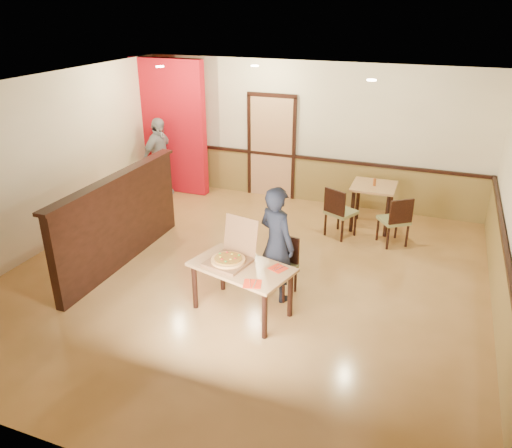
{
  "coord_description": "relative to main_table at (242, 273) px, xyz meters",
  "views": [
    {
      "loc": [
        2.49,
        -6.03,
        3.84
      ],
      "look_at": [
        0.18,
        0.0,
        0.93
      ],
      "focal_mm": 35.0,
      "sensor_mm": 36.0,
      "label": 1
    }
  ],
  "objects": [
    {
      "name": "spot_c",
      "position": [
        1.1,
        2.32,
        2.19
      ],
      "size": [
        0.14,
        0.14,
        0.02
      ],
      "primitive_type": "cylinder",
      "color": "#FFD8B2",
      "rests_on": "ceiling"
    },
    {
      "name": "side_chair_right",
      "position": [
        1.65,
        2.78,
        -0.11
      ],
      "size": [
        0.61,
        0.61,
        0.88
      ],
      "rotation": [
        0.0,
        0.0,
        3.77
      ],
      "color": "olive",
      "rests_on": "floor"
    },
    {
      "name": "pizza_box",
      "position": [
        -0.18,
        0.05,
        0.18
      ],
      "size": [
        0.62,
        0.69,
        0.54
      ],
      "rotation": [
        0.0,
        0.0,
        -0.2
      ],
      "color": "brown",
      "rests_on": "main_table"
    },
    {
      "name": "napkin_far",
      "position": [
        0.46,
        0.1,
        0.11
      ],
      "size": [
        0.26,
        0.26,
        0.01
      ],
      "rotation": [
        0.0,
        0.0,
        -0.43
      ],
      "color": "red",
      "rests_on": "main_table"
    },
    {
      "name": "red_accent_panel",
      "position": [
        -3.2,
        3.82,
        0.81
      ],
      "size": [
        1.6,
        0.2,
        2.78
      ],
      "primitive_type": "cube",
      "color": "#B80D19",
      "rests_on": "floor"
    },
    {
      "name": "main_table",
      "position": [
        0.0,
        0.0,
        0.0
      ],
      "size": [
        1.45,
        1.05,
        0.7
      ],
      "rotation": [
        0.0,
        0.0,
        -0.26
      ],
      "color": "#B17F4A",
      "rests_on": "floor"
    },
    {
      "name": "floor",
      "position": [
        -0.3,
        0.82,
        -0.59
      ],
      "size": [
        7.0,
        7.0,
        0.0
      ],
      "primitive_type": "plane",
      "color": "tan",
      "rests_on": "ground"
    },
    {
      "name": "napkin_near",
      "position": [
        0.3,
        -0.37,
        0.11
      ],
      "size": [
        0.27,
        0.27,
        0.01
      ],
      "rotation": [
        0.0,
        0.0,
        0.26
      ],
      "color": "red",
      "rests_on": "main_table"
    },
    {
      "name": "passerby",
      "position": [
        -3.3,
        3.48,
        0.24
      ],
      "size": [
        0.55,
        1.02,
        1.66
      ],
      "primitive_type": "imported",
      "rotation": [
        0.0,
        0.0,
        1.41
      ],
      "color": "#94959C",
      "rests_on": "floor"
    },
    {
      "name": "spot_a",
      "position": [
        -2.6,
        2.62,
        2.19
      ],
      "size": [
        0.14,
        0.14,
        0.02
      ],
      "primitive_type": "cylinder",
      "color": "#FFD8B2",
      "rests_on": "ceiling"
    },
    {
      "name": "booth_partition",
      "position": [
        -2.3,
        0.62,
        0.14
      ],
      "size": [
        0.2,
        3.1,
        1.44
      ],
      "color": "black",
      "rests_on": "floor"
    },
    {
      "name": "wainscot_right",
      "position": [
        3.17,
        0.82,
        -0.14
      ],
      "size": [
        0.04,
        7.0,
        0.9
      ],
      "primitive_type": "cube",
      "color": "olive",
      "rests_on": "floor"
    },
    {
      "name": "diner_chair",
      "position": [
        0.33,
        0.67,
        -0.13
      ],
      "size": [
        0.49,
        0.49,
        0.84
      ],
      "rotation": [
        0.0,
        0.0,
        -0.2
      ],
      "color": "olive",
      "rests_on": "floor"
    },
    {
      "name": "chair_rail_right",
      "position": [
        3.15,
        0.82,
        0.33
      ],
      "size": [
        0.06,
        7.0,
        0.06
      ],
      "primitive_type": "cube",
      "color": "black",
      "rests_on": "wall_right"
    },
    {
      "name": "side_chair_left",
      "position": [
        0.68,
        2.77,
        -0.09
      ],
      "size": [
        0.6,
        0.6,
        0.91
      ],
      "rotation": [
        0.0,
        0.0,
        2.69
      ],
      "color": "olive",
      "rests_on": "floor"
    },
    {
      "name": "side_table",
      "position": [
        1.16,
        3.38,
        0.05
      ],
      "size": [
        0.78,
        0.78,
        0.82
      ],
      "rotation": [
        0.0,
        0.0,
        0.02
      ],
      "color": "#B17F4A",
      "rests_on": "floor"
    },
    {
      "name": "chair_rail_back",
      "position": [
        -0.3,
        4.27,
        0.33
      ],
      "size": [
        7.0,
        0.06,
        0.06
      ],
      "primitive_type": "cube",
      "color": "black",
      "rests_on": "wall_back"
    },
    {
      "name": "diner",
      "position": [
        0.3,
        0.53,
        0.23
      ],
      "size": [
        0.71,
        0.63,
        1.64
      ],
      "primitive_type": "imported",
      "rotation": [
        0.0,
        0.0,
        2.66
      ],
      "color": "black",
      "rests_on": "floor"
    },
    {
      "name": "condiment",
      "position": [
        1.17,
        3.36,
        0.3
      ],
      "size": [
        0.05,
        0.05,
        0.13
      ],
      "primitive_type": "cylinder",
      "color": "brown",
      "rests_on": "side_table"
    },
    {
      "name": "back_door",
      "position": [
        -1.1,
        4.28,
        0.46
      ],
      "size": [
        0.9,
        0.06,
        2.1
      ],
      "primitive_type": "cube",
      "color": "tan",
      "rests_on": "wall_back"
    },
    {
      "name": "wall_left",
      "position": [
        -3.8,
        0.82,
        0.81
      ],
      "size": [
        0.0,
        7.0,
        7.0
      ],
      "primitive_type": "plane",
      "rotation": [
        1.57,
        0.0,
        1.57
      ],
      "color": "#FFEFC7",
      "rests_on": "floor"
    },
    {
      "name": "spot_b",
      "position": [
        -1.1,
        3.32,
        2.19
      ],
      "size": [
        0.14,
        0.14,
        0.02
      ],
      "primitive_type": "cylinder",
      "color": "#FFD8B2",
      "rests_on": "ceiling"
    },
    {
      "name": "wainscot_back",
      "position": [
        -0.3,
        4.29,
        -0.14
      ],
      "size": [
        7.0,
        0.04,
        0.9
      ],
      "primitive_type": "cube",
      "color": "olive",
      "rests_on": "floor"
    },
    {
      "name": "ceiling",
      "position": [
        -0.3,
        0.82,
        2.21
      ],
      "size": [
        7.0,
        7.0,
        0.0
      ],
      "primitive_type": "plane",
      "rotation": [
        3.14,
        0.0,
        0.0
      ],
      "color": "black",
      "rests_on": "wall_back"
    },
    {
      "name": "wall_back",
      "position": [
        -0.3,
        4.32,
        0.81
      ],
      "size": [
        7.0,
        0.0,
        7.0
      ],
      "primitive_type": "plane",
      "rotation": [
        1.57,
        0.0,
        0.0
      ],
      "color": "#FFEFC7",
      "rests_on": "floor"
    },
    {
      "name": "pizza",
      "position": [
        -0.19,
        -0.0,
        0.16
      ],
      "size": [
        0.52,
        0.52,
        0.03
      ],
      "primitive_type": "cylinder",
      "rotation": [
        0.0,
        0.0,
        0.18
      ],
      "color": "#F1AF57",
      "rests_on": "pizza_box"
    }
  ]
}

